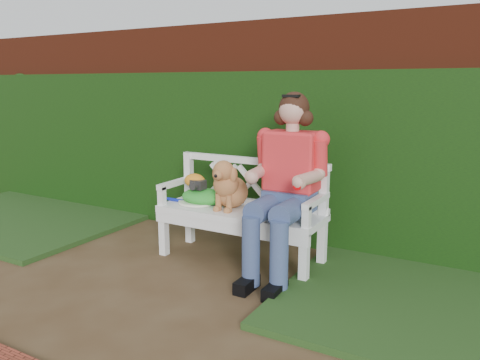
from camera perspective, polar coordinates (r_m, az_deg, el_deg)
The scene contains 12 objects.
ground at distance 3.88m, azimuth -13.89°, elevation -12.75°, with size 60.00×60.00×0.00m, color #402B18.
brick_wall at distance 5.10m, azimuth 0.26°, elevation 6.25°, with size 10.00×0.30×2.20m, color #5D200F.
ivy_hedge at distance 4.94m, azimuth -0.99°, elevation 3.15°, with size 10.00×0.18×1.70m, color #163F0B.
grass_left at distance 6.16m, azimuth -24.63°, elevation -4.07°, with size 2.60×2.00×0.05m, color #173612.
grass_right at distance 3.77m, azimuth 26.35°, elevation -13.94°, with size 2.60×2.00×0.05m, color #173612.
garden_bench at distance 4.24m, azimuth -0.00°, elevation -6.77°, with size 1.58×0.60×0.48m, color white, non-canonical shape.
seated_woman at distance 3.88m, azimuth 5.97°, elevation -0.38°, with size 0.65×0.87×1.55m, color #F6445B, non-canonical shape.
dog at distance 4.17m, azimuth -1.23°, elevation -0.42°, with size 0.30×0.41×0.46m, color #A57144, non-canonical shape.
tennis_racket at distance 4.38m, azimuth -5.83°, elevation -2.73°, with size 0.63×0.27×0.03m, color white, non-canonical shape.
green_bag at distance 4.37m, azimuth -4.48°, elevation -1.97°, with size 0.43×0.33×0.15m, color #238216, non-canonical shape.
camera_item at distance 4.33m, azimuth -5.11°, elevation -0.56°, with size 0.13×0.10×0.09m, color #242424.
baseball_glove at distance 4.39m, azimuth -5.55°, elevation -0.07°, with size 0.21×0.15×0.13m, color orange.
Camera 1 is at (2.47, -2.54, 1.58)m, focal length 35.00 mm.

